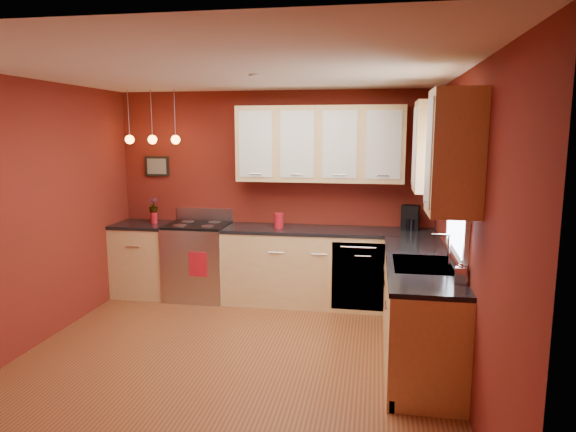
% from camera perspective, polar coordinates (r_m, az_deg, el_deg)
% --- Properties ---
extents(floor, '(4.20, 4.20, 0.00)m').
position_cam_1_polar(floor, '(4.91, -6.51, -16.02)').
color(floor, brown).
rests_on(floor, ground).
extents(ceiling, '(4.00, 4.20, 0.02)m').
position_cam_1_polar(ceiling, '(4.46, -7.15, 15.72)').
color(ceiling, white).
rests_on(ceiling, wall_back).
extents(wall_back, '(4.00, 0.02, 2.60)m').
position_cam_1_polar(wall_back, '(6.53, -1.59, 2.34)').
color(wall_back, maroon).
rests_on(wall_back, floor).
extents(wall_front, '(4.00, 0.02, 2.60)m').
position_cam_1_polar(wall_front, '(2.62, -20.06, -9.04)').
color(wall_front, maroon).
rests_on(wall_front, floor).
extents(wall_left, '(0.02, 4.20, 2.60)m').
position_cam_1_polar(wall_left, '(5.42, -27.52, -0.19)').
color(wall_left, maroon).
rests_on(wall_left, floor).
extents(wall_right, '(0.02, 4.20, 2.60)m').
position_cam_1_polar(wall_right, '(4.39, 19.12, -1.67)').
color(wall_right, maroon).
rests_on(wall_right, floor).
extents(base_cabinets_back_left, '(0.70, 0.60, 0.90)m').
position_cam_1_polar(base_cabinets_back_left, '(6.92, -15.63, -4.77)').
color(base_cabinets_back_left, '#E5B97B').
rests_on(base_cabinets_back_left, floor).
extents(base_cabinets_back_right, '(2.54, 0.60, 0.90)m').
position_cam_1_polar(base_cabinets_back_right, '(6.30, 4.47, -5.84)').
color(base_cabinets_back_right, '#E5B97B').
rests_on(base_cabinets_back_right, floor).
extents(base_cabinets_right, '(0.60, 2.10, 0.90)m').
position_cam_1_polar(base_cabinets_right, '(5.00, 14.31, -10.20)').
color(base_cabinets_right, '#E5B97B').
rests_on(base_cabinets_right, floor).
extents(counter_back_left, '(0.70, 0.62, 0.04)m').
position_cam_1_polar(counter_back_left, '(6.82, -15.80, -0.93)').
color(counter_back_left, black).
rests_on(counter_back_left, base_cabinets_back_left).
extents(counter_back_right, '(2.54, 0.62, 0.04)m').
position_cam_1_polar(counter_back_right, '(6.19, 4.52, -1.64)').
color(counter_back_right, black).
rests_on(counter_back_right, base_cabinets_back_right).
extents(counter_right, '(0.62, 2.10, 0.04)m').
position_cam_1_polar(counter_right, '(4.87, 14.53, -4.97)').
color(counter_right, black).
rests_on(counter_right, base_cabinets_right).
extents(gas_range, '(0.76, 0.64, 1.11)m').
position_cam_1_polar(gas_range, '(6.64, -9.91, -4.88)').
color(gas_range, '#B4B4B9').
rests_on(gas_range, floor).
extents(dishwasher_front, '(0.60, 0.02, 0.80)m').
position_cam_1_polar(dishwasher_front, '(6.00, 7.76, -6.68)').
color(dishwasher_front, '#B4B4B9').
rests_on(dishwasher_front, base_cabinets_back_right).
extents(sink, '(0.50, 0.70, 0.33)m').
position_cam_1_polar(sink, '(4.72, 14.70, -5.48)').
color(sink, gray).
rests_on(sink, counter_right).
extents(window, '(0.06, 1.02, 1.22)m').
position_cam_1_polar(window, '(4.62, 18.47, 3.77)').
color(window, white).
rests_on(window, wall_right).
extents(upper_cabinets_back, '(2.00, 0.35, 0.90)m').
position_cam_1_polar(upper_cabinets_back, '(6.21, 3.55, 7.98)').
color(upper_cabinets_back, '#E5B97B').
rests_on(upper_cabinets_back, wall_back).
extents(upper_cabinets_right, '(0.35, 1.95, 0.90)m').
position_cam_1_polar(upper_cabinets_right, '(4.61, 16.75, 7.10)').
color(upper_cabinets_right, '#E5B97B').
rests_on(upper_cabinets_right, wall_right).
extents(wall_picture, '(0.32, 0.03, 0.26)m').
position_cam_1_polar(wall_picture, '(6.95, -14.33, 5.38)').
color(wall_picture, black).
rests_on(wall_picture, wall_back).
extents(pendant_lights, '(0.71, 0.11, 0.66)m').
position_cam_1_polar(pendant_lights, '(6.59, -14.83, 8.28)').
color(pendant_lights, gray).
rests_on(pendant_lights, ceiling).
extents(red_canister, '(0.12, 0.12, 0.18)m').
position_cam_1_polar(red_canister, '(6.22, -1.02, -0.51)').
color(red_canister, '#B4131F').
rests_on(red_canister, counter_back_right).
extents(red_vase, '(0.09, 0.09, 0.14)m').
position_cam_1_polar(red_vase, '(6.78, -14.68, -0.17)').
color(red_vase, '#B4131F').
rests_on(red_vase, counter_back_left).
extents(flowers, '(0.12, 0.12, 0.21)m').
position_cam_1_polar(flowers, '(6.76, -14.73, 1.12)').
color(flowers, '#B4131F').
rests_on(flowers, red_vase).
extents(coffee_maker, '(0.24, 0.24, 0.29)m').
position_cam_1_polar(coffee_maker, '(6.29, 13.48, -0.26)').
color(coffee_maker, black).
rests_on(coffee_maker, counter_back_right).
extents(soap_pump, '(0.11, 0.11, 0.19)m').
position_cam_1_polar(soap_pump, '(4.20, 18.68, -5.83)').
color(soap_pump, silver).
rests_on(soap_pump, counter_right).
extents(dish_towel, '(0.22, 0.02, 0.30)m').
position_cam_1_polar(dish_towel, '(6.29, -9.97, -5.31)').
color(dish_towel, '#B4131F').
rests_on(dish_towel, gas_range).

